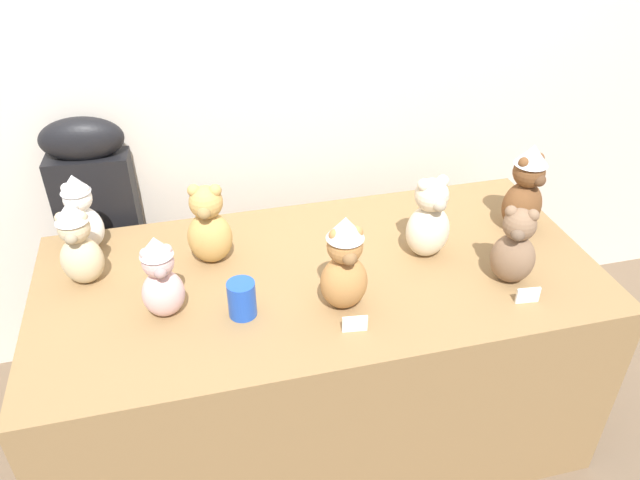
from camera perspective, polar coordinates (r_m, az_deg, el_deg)
The scene contains 15 objects.
ground_plane at distance 2.26m, azimuth 1.65°, elevation -21.49°, with size 10.00×10.00×0.00m, color brown.
wall_back at distance 2.25m, azimuth -4.38°, elevation 19.43°, with size 7.00×0.08×2.60m, color silver.
display_table at distance 2.14m, azimuth -0.00°, elevation -10.66°, with size 1.74×0.83×0.72m, color olive.
instrument_case at distance 2.44m, azimuth -19.20°, elevation -0.91°, with size 0.29×0.14×1.08m.
teddy_bear_snow at distance 2.09m, azimuth -21.41°, elevation 2.33°, with size 0.15×0.14×0.27m.
teddy_bear_caramel at distance 1.69m, azimuth 2.30°, elevation -2.29°, with size 0.14×0.12×0.30m.
teddy_bear_chestnut at distance 2.15m, azimuth 18.65°, elevation 4.53°, with size 0.17×0.16×0.31m.
teddy_bear_mocha at distance 1.89m, azimuth 17.72°, elevation -0.70°, with size 0.17×0.17×0.26m.
teddy_bear_blush at distance 1.73m, azimuth -14.65°, elevation -3.44°, with size 0.13×0.11×0.26m.
teddy_bear_honey at distance 1.92m, azimuth -10.35°, elevation 1.25°, with size 0.16×0.15×0.27m.
teddy_bear_sand at distance 1.93m, azimuth -21.66°, elevation -0.37°, with size 0.14×0.12×0.28m.
teddy_bear_cream at distance 1.94m, azimuth 10.15°, elevation 1.88°, with size 0.16×0.14×0.28m.
party_cup_blue at distance 1.73m, azimuth -7.31°, elevation -5.48°, with size 0.08×0.08×0.11m, color blue.
name_card_front_left at distance 1.87m, azimuth 18.85°, elevation -4.92°, with size 0.07×0.01×0.05m, color white.
name_card_front_middle at distance 1.68m, azimuth 3.27°, elevation -7.83°, with size 0.07×0.01×0.05m, color white.
Camera 1 is at (-0.37, -1.23, 1.86)m, focal length 34.26 mm.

